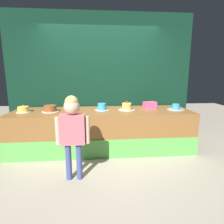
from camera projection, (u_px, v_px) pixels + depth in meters
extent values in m
plane|color=#ADA38E|center=(104.00, 159.00, 3.40)|extent=(12.00, 12.00, 0.00)
cube|color=brown|center=(102.00, 130.00, 3.81)|extent=(3.50, 1.01, 0.78)
cube|color=#59B24C|center=(103.00, 150.00, 3.36)|extent=(3.50, 0.02, 0.35)
cube|color=black|center=(101.00, 79.00, 4.20)|extent=(4.02, 0.08, 2.78)
cylinder|color=#3F4C8C|center=(69.00, 162.00, 2.69)|extent=(0.08, 0.08, 0.54)
cylinder|color=#3F4C8C|center=(79.00, 161.00, 2.70)|extent=(0.08, 0.08, 0.54)
cube|color=#D86672|center=(73.00, 129.00, 2.60)|extent=(0.34, 0.15, 0.42)
cylinder|color=beige|center=(58.00, 131.00, 2.59)|extent=(0.07, 0.07, 0.38)
cylinder|color=beige|center=(87.00, 130.00, 2.62)|extent=(0.07, 0.07, 0.38)
sphere|color=beige|center=(72.00, 107.00, 2.54)|extent=(0.22, 0.22, 0.22)
sphere|color=tan|center=(71.00, 102.00, 2.53)|extent=(0.18, 0.18, 0.18)
cube|color=#ED5288|center=(150.00, 105.00, 3.91)|extent=(0.28, 0.19, 0.15)
torus|color=orange|center=(77.00, 110.00, 3.75)|extent=(0.11, 0.11, 0.03)
cylinder|color=silver|center=(24.00, 112.00, 3.57)|extent=(0.26, 0.26, 0.01)
cylinder|color=#F2BF4C|center=(23.00, 109.00, 3.56)|extent=(0.20, 0.20, 0.10)
cone|color=#F2E566|center=(23.00, 105.00, 3.55)|extent=(0.02, 0.02, 0.04)
cylinder|color=white|center=(50.00, 112.00, 3.61)|extent=(0.31, 0.31, 0.01)
cylinder|color=brown|center=(50.00, 108.00, 3.60)|extent=(0.24, 0.24, 0.11)
cylinder|color=silver|center=(102.00, 110.00, 3.78)|extent=(0.29, 0.29, 0.01)
cylinder|color=#3399D8|center=(102.00, 106.00, 3.76)|extent=(0.17, 0.17, 0.13)
cylinder|color=silver|center=(127.00, 110.00, 3.79)|extent=(0.34, 0.34, 0.01)
cylinder|color=#F2BF4C|center=(127.00, 106.00, 3.78)|extent=(0.19, 0.19, 0.13)
sphere|color=red|center=(127.00, 102.00, 3.76)|extent=(0.04, 0.04, 0.04)
cylinder|color=silver|center=(176.00, 109.00, 3.82)|extent=(0.34, 0.34, 0.01)
cylinder|color=#3399D8|center=(176.00, 107.00, 3.81)|extent=(0.15, 0.15, 0.11)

